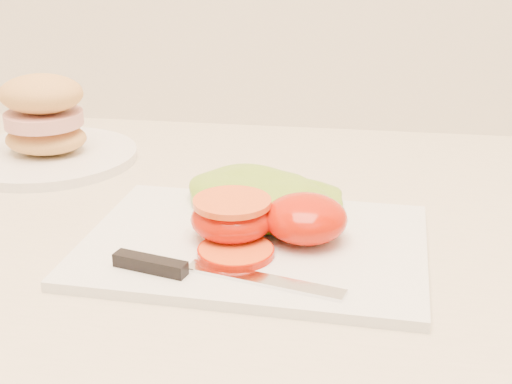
# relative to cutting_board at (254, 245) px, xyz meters

# --- Properties ---
(cutting_board) EXTENTS (0.33, 0.25, 0.01)m
(cutting_board) POSITION_rel_cutting_board_xyz_m (0.00, 0.00, 0.00)
(cutting_board) COLOR white
(cutting_board) RESTS_ON counter
(tomato_half_dome) EXTENTS (0.08, 0.08, 0.04)m
(tomato_half_dome) POSITION_rel_cutting_board_xyz_m (0.05, 0.01, 0.03)
(tomato_half_dome) COLOR #C61600
(tomato_half_dome) RESTS_ON cutting_board
(tomato_half_cut) EXTENTS (0.08, 0.08, 0.04)m
(tomato_half_cut) POSITION_rel_cutting_board_xyz_m (-0.02, 0.00, 0.03)
(tomato_half_cut) COLOR #C61600
(tomato_half_cut) RESTS_ON cutting_board
(tomato_slice_0) EXTENTS (0.07, 0.07, 0.01)m
(tomato_slice_0) POSITION_rel_cutting_board_xyz_m (-0.01, -0.03, 0.01)
(tomato_slice_0) COLOR #F05A1A
(tomato_slice_0) RESTS_ON cutting_board
(lettuce_leaf_0) EXTENTS (0.20, 0.18, 0.03)m
(lettuce_leaf_0) POSITION_rel_cutting_board_xyz_m (-0.01, 0.07, 0.02)
(lettuce_leaf_0) COLOR #8BB12F
(lettuce_leaf_0) RESTS_ON cutting_board
(lettuce_leaf_1) EXTENTS (0.14, 0.13, 0.02)m
(lettuce_leaf_1) POSITION_rel_cutting_board_xyz_m (0.03, 0.07, 0.02)
(lettuce_leaf_1) COLOR #8BB12F
(lettuce_leaf_1) RESTS_ON cutting_board
(knife) EXTENTS (0.20, 0.05, 0.01)m
(knife) POSITION_rel_cutting_board_xyz_m (-0.04, -0.07, 0.01)
(knife) COLOR silver
(knife) RESTS_ON cutting_board
(sandwich_plate) EXTENTS (0.22, 0.22, 0.11)m
(sandwich_plate) POSITION_rel_cutting_board_xyz_m (-0.30, 0.21, 0.03)
(sandwich_plate) COLOR white
(sandwich_plate) RESTS_ON counter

